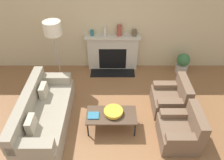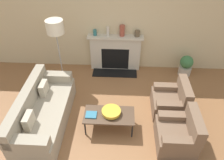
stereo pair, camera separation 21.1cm
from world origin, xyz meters
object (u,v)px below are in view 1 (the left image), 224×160
Objects in this scene: bowl at (114,112)px; mantel_vase_center_right at (120,31)px; fireplace at (113,53)px; armchair_far at (172,99)px; book at (94,115)px; potted_plant at (183,63)px; armchair_near at (182,131)px; couch at (44,115)px; floor_lamp at (54,32)px; mantel_vase_left at (93,33)px; mantel_vase_center_left at (106,31)px; mantel_vase_right at (135,33)px; coffee_table at (112,116)px.

bowl is 1.33× the size of mantel_vase_center_right.
fireplace is 2.14m from armchair_far.
book is at bearing -170.08° from bowl.
bowl is 2.79m from potted_plant.
armchair_far reaches higher than book.
fireplace is 2.90m from armchair_near.
couch is 2.66× the size of armchair_far.
bowl is 2.34m from mantel_vase_center_right.
mantel_vase_left is at bearing 41.22° from floor_lamp.
fireplace is at bearing 90.27° from bowl.
mantel_vase_center_right is at bearing 24.93° from floor_lamp.
floor_lamp is (-1.37, -0.70, 0.98)m from fireplace.
mantel_vase_center_right is at bearing 172.84° from potted_plant.
book is at bearing -94.82° from mantel_vase_center_left.
mantel_vase_center_left is (-0.21, 2.22, 0.72)m from bowl.
floor_lamp reaches higher than mantel_vase_center_left.
book is 0.87× the size of mantel_vase_center_left.
book is 1.46× the size of mantel_vase_left.
armchair_near is at bearing -53.87° from mantel_vase_left.
mantel_vase_center_left is at bearing 31.59° from floor_lamp.
mantel_vase_right is (0.40, 0.00, -0.07)m from mantel_vase_center_right.
mantel_vase_left reaches higher than potted_plant.
coffee_table is at bearing -139.12° from bowl.
armchair_near reaches higher than bowl.
couch is at bearing -126.43° from mantel_vase_center_right.
armchair_far is 1.33× the size of potted_plant.
armchair_far is (0.00, 0.91, 0.00)m from armchair_near.
armchair_near is at bearing -65.77° from mantel_vase_center_right.
mantel_vase_center_left is 2.34m from potted_plant.
mantel_vase_left is 0.98× the size of mantel_vase_right.
mantel_vase_center_left is 0.87× the size of mantel_vase_center_right.
mantel_vase_left reaches higher than book.
bowl is at bearing -94.21° from mantel_vase_center_right.
fireplace is 2.24m from coffee_table.
fireplace is at bearing 173.90° from potted_plant.
bowl is at bearing -89.73° from fireplace.
mantel_vase_center_right is 2.01m from potted_plant.
coffee_table is at bearing -90.78° from fireplace.
potted_plant is (2.16, -0.22, -0.87)m from mantel_vase_center_left.
mantel_vase_left is at bearing 94.19° from book.
mantel_vase_right is (-0.76, 1.67, 0.83)m from armchair_far.
couch is at bearing -92.93° from floor_lamp.
armchair_near and armchair_far have the same top height.
armchair_near is 1.99× the size of bowl.
couch is 1.20× the size of floor_lamp.
couch is at bearing 174.88° from book.
book is at bearing -99.86° from fireplace.
mantel_vase_right reaches higher than potted_plant.
bowl is at bearing -84.53° from mantel_vase_center_left.
mantel_vase_center_left is (0.19, 2.29, 0.76)m from book.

